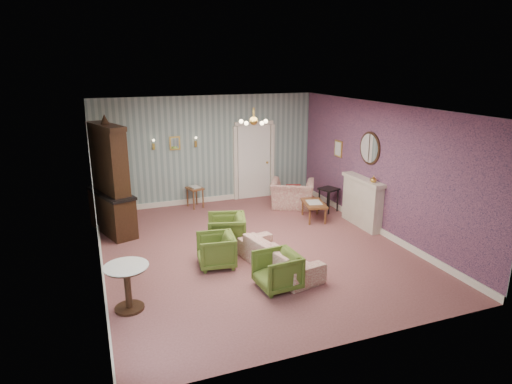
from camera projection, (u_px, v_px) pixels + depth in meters
name	position (u px, v px, depth m)	size (l,w,h in m)	color
floor	(254.00, 249.00, 9.25)	(7.00, 7.00, 0.00)	#864F4E
ceiling	(254.00, 108.00, 8.43)	(7.00, 7.00, 0.00)	white
wall_back	(208.00, 150.00, 11.98)	(6.00, 6.00, 0.00)	slate
wall_front	(349.00, 247.00, 5.70)	(6.00, 6.00, 0.00)	slate
wall_left	(94.00, 197.00, 7.82)	(7.00, 7.00, 0.00)	slate
wall_right	(380.00, 169.00, 9.86)	(7.00, 7.00, 0.00)	slate
wall_right_floral	(380.00, 169.00, 9.86)	(7.00, 7.00, 0.00)	#AA556B
door	(254.00, 160.00, 12.49)	(1.12, 0.12, 2.16)	white
olive_chair_a	(277.00, 269.00, 7.55)	(0.68, 0.64, 0.70)	#4B6122
olive_chair_b	(216.00, 249.00, 8.38)	(0.67, 0.63, 0.69)	#4B6122
olive_chair_c	(226.00, 230.00, 9.21)	(0.76, 0.71, 0.78)	#4B6122
sofa_chintz	(279.00, 251.00, 8.26)	(1.86, 0.54, 0.73)	#973C3F
wingback_chair	(292.00, 190.00, 11.77)	(1.11, 0.72, 0.97)	#973C3F
dresser	(109.00, 177.00, 9.81)	(0.54, 1.57, 2.61)	black
fireplace	(362.00, 202.00, 10.42)	(0.30, 1.40, 1.16)	beige
mantel_vase	(373.00, 179.00, 9.87)	(0.15, 0.15, 0.15)	gold
oval_mirror	(370.00, 148.00, 10.09)	(0.04, 0.76, 0.84)	white
framed_print	(338.00, 149.00, 11.38)	(0.04, 0.34, 0.42)	gold
coffee_table	(314.00, 211.00, 10.92)	(0.48, 0.86, 0.44)	brown
side_table_black	(328.00, 200.00, 11.49)	(0.42, 0.42, 0.62)	black
pedestal_table	(128.00, 288.00, 6.88)	(0.69, 0.69, 0.75)	black
nesting_table	(195.00, 196.00, 11.83)	(0.35, 0.45, 0.59)	brown
gilt_mirror_back	(175.00, 143.00, 11.57)	(0.28, 0.06, 0.36)	gold
sconce_left	(154.00, 145.00, 11.37)	(0.16, 0.12, 0.30)	gold
sconce_right	(196.00, 142.00, 11.74)	(0.16, 0.12, 0.30)	gold
chandelier	(254.00, 122.00, 8.51)	(0.56, 0.56, 0.36)	gold
burgundy_cushion	(293.00, 192.00, 11.62)	(0.38, 0.10, 0.38)	maroon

